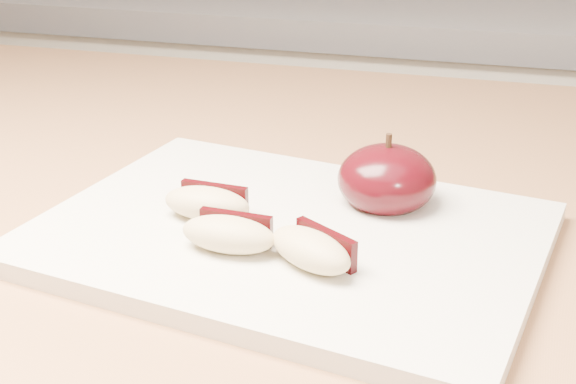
# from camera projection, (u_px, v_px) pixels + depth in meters

# --- Properties ---
(back_cabinet) EXTENTS (2.40, 0.62, 0.94)m
(back_cabinet) POSITION_uv_depth(u_px,v_px,m) (420.00, 255.00, 1.43)
(back_cabinet) COLOR silver
(back_cabinet) RESTS_ON ground
(cutting_board) EXTENTS (0.35, 0.28, 0.01)m
(cutting_board) POSITION_uv_depth(u_px,v_px,m) (288.00, 236.00, 0.53)
(cutting_board) COLOR silver
(cutting_board) RESTS_ON island_counter
(apple_half) EXTENTS (0.09, 0.09, 0.06)m
(apple_half) POSITION_uv_depth(u_px,v_px,m) (387.00, 179.00, 0.55)
(apple_half) COLOR black
(apple_half) RESTS_ON cutting_board
(apple_wedge_a) EXTENTS (0.06, 0.03, 0.02)m
(apple_wedge_a) POSITION_uv_depth(u_px,v_px,m) (208.00, 203.00, 0.53)
(apple_wedge_a) COLOR tan
(apple_wedge_a) RESTS_ON cutting_board
(apple_wedge_b) EXTENTS (0.06, 0.03, 0.02)m
(apple_wedge_b) POSITION_uv_depth(u_px,v_px,m) (229.00, 234.00, 0.49)
(apple_wedge_b) COLOR tan
(apple_wedge_b) RESTS_ON cutting_board
(apple_wedge_c) EXTENTS (0.07, 0.06, 0.02)m
(apple_wedge_c) POSITION_uv_depth(u_px,v_px,m) (312.00, 249.00, 0.47)
(apple_wedge_c) COLOR tan
(apple_wedge_c) RESTS_ON cutting_board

